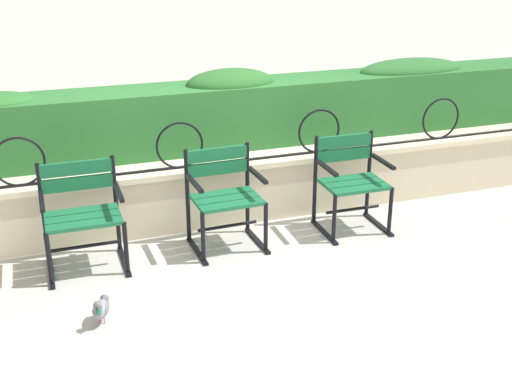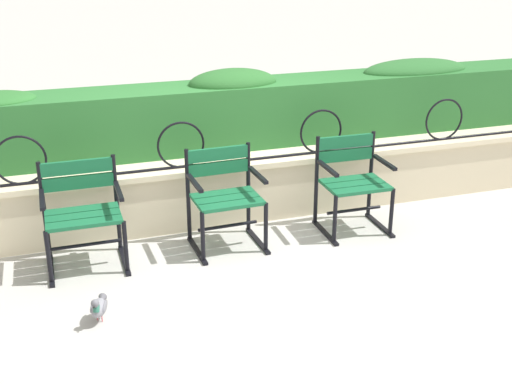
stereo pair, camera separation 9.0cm
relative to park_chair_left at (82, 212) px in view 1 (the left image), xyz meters
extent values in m
plane|color=#B7B5AF|center=(1.35, -0.39, -0.46)|extent=(60.00, 60.00, 0.00)
cube|color=beige|center=(1.35, 0.49, -0.20)|extent=(7.72, 0.35, 0.53)
cube|color=beige|center=(1.35, 0.49, 0.09)|extent=(7.72, 0.41, 0.05)
cylinder|color=black|center=(1.35, 0.41, 0.13)|extent=(7.18, 0.02, 0.02)
torus|color=black|center=(-0.42, 0.41, 0.33)|extent=(0.42, 0.02, 0.42)
torus|color=black|center=(0.89, 0.41, 0.33)|extent=(0.42, 0.02, 0.42)
torus|color=black|center=(2.21, 0.41, 0.33)|extent=(0.42, 0.02, 0.42)
torus|color=black|center=(3.53, 0.41, 0.33)|extent=(0.42, 0.02, 0.42)
cube|color=#2D7033|center=(1.35, 0.94, 0.42)|extent=(7.57, 0.56, 0.60)
ellipsoid|color=#2A642B|center=(1.52, 0.94, 0.72)|extent=(0.85, 0.50, 0.27)
ellipsoid|color=#2E6C31|center=(3.48, 0.94, 0.72)|extent=(1.15, 0.50, 0.24)
cube|color=#19663D|center=(0.00, -0.21, -0.02)|extent=(0.57, 0.13, 0.03)
cube|color=#19663D|center=(0.00, -0.08, -0.02)|extent=(0.57, 0.13, 0.03)
cube|color=#19663D|center=(0.00, 0.06, -0.02)|extent=(0.57, 0.13, 0.03)
cube|color=#19663D|center=(0.00, 0.16, 0.31)|extent=(0.57, 0.03, 0.11)
cube|color=#19663D|center=(0.00, 0.16, 0.18)|extent=(0.57, 0.03, 0.11)
cylinder|color=black|center=(0.29, 0.16, -0.04)|extent=(0.04, 0.04, 0.84)
cylinder|color=black|center=(0.29, -0.27, -0.24)|extent=(0.04, 0.04, 0.44)
cube|color=black|center=(0.29, -0.08, -0.45)|extent=(0.04, 0.52, 0.02)
cube|color=black|center=(0.29, -0.08, 0.16)|extent=(0.04, 0.40, 0.03)
cylinder|color=black|center=(-0.29, 0.16, -0.04)|extent=(0.04, 0.04, 0.84)
cylinder|color=black|center=(-0.29, -0.27, -0.24)|extent=(0.04, 0.04, 0.44)
cube|color=black|center=(-0.29, -0.08, -0.45)|extent=(0.04, 0.52, 0.02)
cube|color=black|center=(-0.29, -0.08, 0.16)|extent=(0.04, 0.40, 0.03)
cylinder|color=black|center=(0.00, -0.08, -0.26)|extent=(0.54, 0.03, 0.03)
cube|color=#19663D|center=(1.17, -0.22, -0.02)|extent=(0.55, 0.14, 0.03)
cube|color=#19663D|center=(1.16, -0.09, -0.02)|extent=(0.55, 0.14, 0.03)
cube|color=#19663D|center=(1.16, 0.05, -0.02)|extent=(0.55, 0.14, 0.03)
cube|color=#19663D|center=(1.15, 0.15, 0.30)|extent=(0.54, 0.05, 0.11)
cube|color=#19663D|center=(1.15, 0.15, 0.18)|extent=(0.54, 0.05, 0.11)
cylinder|color=black|center=(1.43, 0.16, -0.04)|extent=(0.04, 0.04, 0.83)
cylinder|color=black|center=(1.44, -0.27, -0.24)|extent=(0.04, 0.04, 0.44)
cube|color=black|center=(1.43, -0.08, -0.45)|extent=(0.06, 0.52, 0.02)
cube|color=black|center=(1.43, -0.08, 0.16)|extent=(0.05, 0.40, 0.03)
cylinder|color=black|center=(0.88, 0.14, -0.04)|extent=(0.04, 0.04, 0.83)
cylinder|color=black|center=(0.90, -0.28, -0.24)|extent=(0.04, 0.04, 0.44)
cube|color=black|center=(0.89, -0.09, -0.45)|extent=(0.06, 0.52, 0.02)
cube|color=black|center=(0.89, -0.09, 0.16)|extent=(0.05, 0.40, 0.03)
cylinder|color=black|center=(1.16, -0.09, -0.26)|extent=(0.52, 0.05, 0.03)
cube|color=#19663D|center=(2.32, -0.25, -0.02)|extent=(0.54, 0.14, 0.03)
cube|color=#19663D|center=(2.32, -0.11, -0.02)|extent=(0.54, 0.14, 0.03)
cube|color=#19663D|center=(2.33, 0.02, -0.02)|extent=(0.54, 0.14, 0.03)
cube|color=#19663D|center=(2.33, 0.13, 0.30)|extent=(0.54, 0.04, 0.11)
cube|color=#19663D|center=(2.33, 0.13, 0.18)|extent=(0.54, 0.04, 0.11)
cylinder|color=black|center=(2.60, 0.12, -0.04)|extent=(0.04, 0.04, 0.84)
cylinder|color=black|center=(2.59, -0.31, -0.24)|extent=(0.04, 0.04, 0.44)
cube|color=black|center=(2.59, -0.12, -0.45)|extent=(0.05, 0.52, 0.02)
cube|color=black|center=(2.59, -0.12, 0.16)|extent=(0.04, 0.40, 0.03)
cylinder|color=black|center=(2.06, 0.13, -0.04)|extent=(0.04, 0.04, 0.84)
cylinder|color=black|center=(2.05, -0.30, -0.24)|extent=(0.04, 0.04, 0.44)
cube|color=black|center=(2.05, -0.11, -0.45)|extent=(0.05, 0.52, 0.02)
cube|color=black|center=(2.05, -0.11, 0.16)|extent=(0.04, 0.40, 0.03)
cylinder|color=black|center=(2.32, -0.11, -0.26)|extent=(0.51, 0.04, 0.03)
ellipsoid|color=gray|center=(0.01, -0.90, -0.36)|extent=(0.15, 0.21, 0.11)
cylinder|color=#2D6B56|center=(-0.01, -0.97, -0.32)|extent=(0.06, 0.07, 0.06)
sphere|color=slate|center=(-0.02, -0.99, -0.27)|extent=(0.06, 0.06, 0.06)
cone|color=black|center=(-0.03, -1.02, -0.27)|extent=(0.02, 0.03, 0.01)
cone|color=#595960|center=(0.04, -0.79, -0.36)|extent=(0.08, 0.09, 0.06)
ellipsoid|color=slate|center=(0.05, -0.91, -0.35)|extent=(0.06, 0.14, 0.07)
ellipsoid|color=slate|center=(-0.03, -0.88, -0.35)|extent=(0.06, 0.14, 0.07)
cylinder|color=#C6515B|center=(0.02, -0.92, -0.44)|extent=(0.01, 0.01, 0.05)
cylinder|color=#C6515B|center=(-0.01, -0.89, -0.44)|extent=(0.01, 0.01, 0.05)
camera|label=1|loc=(-0.26, -4.85, 2.02)|focal=45.50mm
camera|label=2|loc=(-0.18, -4.88, 2.02)|focal=45.50mm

